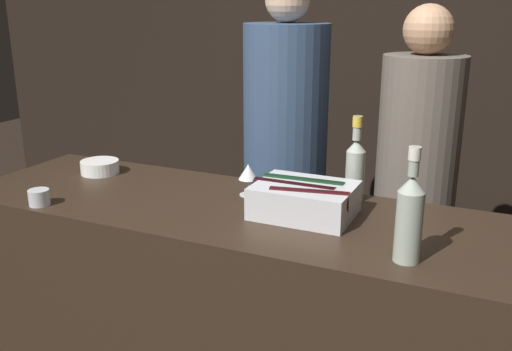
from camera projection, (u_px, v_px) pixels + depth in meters
wall_back_chalkboard at (382, 50)px, 3.64m from camera, size 6.40×0.06×2.80m
bar_counter at (252, 330)px, 2.19m from camera, size 2.30×0.67×0.98m
ice_bin_with_bottles at (304, 198)px, 1.98m from camera, size 0.36×0.26×0.12m
bowl_white at (100, 166)px, 2.47m from camera, size 0.16×0.16×0.06m
wine_glass at (248, 173)px, 2.17m from camera, size 0.08×0.08×0.12m
candle_votive at (39, 197)px, 2.09m from camera, size 0.08×0.08×0.06m
white_wine_bottle at (410, 215)px, 1.60m from camera, size 0.08×0.08×0.34m
rose_wine_bottle at (355, 166)px, 2.11m from camera, size 0.07×0.07×0.32m
person_in_hoodie at (285, 147)px, 2.84m from camera, size 0.41×0.41×1.81m
person_blond_tee at (416, 177)px, 2.56m from camera, size 0.36×0.36×1.69m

